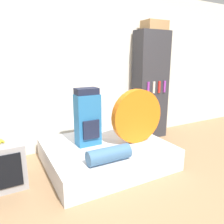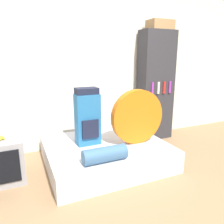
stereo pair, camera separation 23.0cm
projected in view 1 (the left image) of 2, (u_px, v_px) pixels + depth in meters
name	position (u px, v px, depth m)	size (l,w,h in m)	color
ground_plane	(146.00, 191.00, 2.49)	(16.00, 16.00, 0.00)	#997551
wall_back	(87.00, 69.00, 3.60)	(8.00, 0.05, 2.60)	silver
bed	(106.00, 153.00, 3.12)	(1.64, 1.39, 0.30)	silver
backpack	(88.00, 118.00, 2.98)	(0.33, 0.24, 0.79)	#23669E
tent_bag	(137.00, 116.00, 3.07)	(0.76, 0.11, 0.76)	orange
sleeping_roll	(109.00, 155.00, 2.53)	(0.53, 0.18, 0.18)	#3D668E
television	(0.00, 164.00, 2.56)	(0.54, 0.55, 0.54)	#939399
banana_bunch	(0.00, 141.00, 2.50)	(0.11, 0.14, 0.03)	yellow
bookshelf	(150.00, 86.00, 4.02)	(0.61, 0.35, 1.94)	#2D2D33
cardboard_box	(155.00, 25.00, 3.76)	(0.42, 0.28, 0.16)	#99754C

